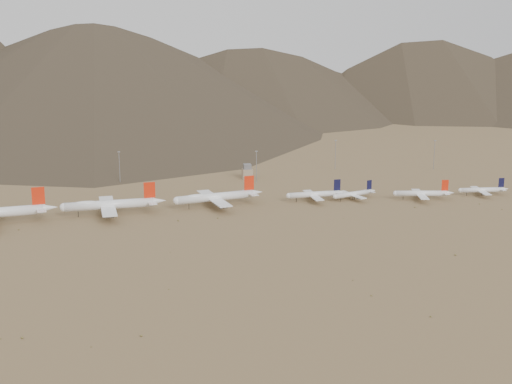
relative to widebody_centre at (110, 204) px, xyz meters
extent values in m
plane|color=#9B7B50|center=(80.86, -28.27, -7.16)|extent=(3000.00, 3000.00, 0.00)
cone|color=white|center=(-38.56, -3.89, 0.88)|extent=(11.79, 7.10, 5.77)
cube|color=white|center=(-43.49, -4.50, 1.04)|extent=(8.19, 22.14, 0.38)
cube|color=red|center=(-44.72, -4.66, 9.29)|extent=(8.08, 1.56, 11.38)
cylinder|color=white|center=(-0.30, -0.01, -0.08)|extent=(58.41, 8.89, 6.01)
sphere|color=white|center=(-29.35, -1.46, -0.08)|extent=(5.89, 5.89, 5.89)
cone|color=white|center=(32.25, 1.60, 0.37)|extent=(10.73, 5.92, 5.41)
cube|color=white|center=(-1.46, -0.07, -0.98)|extent=(11.94, 53.73, 0.75)
cube|color=white|center=(27.60, 1.37, 0.53)|extent=(6.24, 20.50, 0.36)
cube|color=red|center=(26.43, 1.31, 8.26)|extent=(7.58, 0.92, 10.67)
cylinder|color=black|center=(-20.64, -1.03, -5.12)|extent=(0.39, 0.39, 4.07)
cylinder|color=black|center=(0.79, 1.54, -5.12)|extent=(0.48, 0.48, 4.07)
cylinder|color=black|center=(0.94, -1.46, -5.12)|extent=(0.48, 0.48, 4.07)
ellipsoid|color=white|center=(-15.41, -0.77, 1.58)|extent=(18.82, 5.43, 3.61)
cylinder|color=slate|center=(-1.99, 10.58, -2.47)|extent=(5.95, 2.99, 2.71)
cylinder|color=slate|center=(-0.93, -10.73, -2.47)|extent=(5.95, 2.99, 2.71)
cylinder|color=slate|center=(-2.46, 20.17, -2.47)|extent=(5.95, 2.99, 2.71)
cylinder|color=slate|center=(-0.45, -20.31, -2.47)|extent=(5.95, 2.99, 2.71)
cylinder|color=white|center=(71.87, 7.86, -0.46)|extent=(55.11, 15.87, 5.68)
sphere|color=white|center=(44.85, 2.72, -0.46)|extent=(5.57, 5.57, 5.57)
cone|color=white|center=(102.14, 13.62, -0.04)|extent=(10.68, 6.88, 5.12)
cube|color=white|center=(70.79, 7.66, -1.31)|extent=(18.07, 51.19, 0.71)
cube|color=white|center=(97.82, 12.80, 0.11)|extent=(8.45, 19.75, 0.34)
cube|color=red|center=(96.73, 12.59, 7.42)|extent=(7.12, 1.84, 10.09)
cylinder|color=black|center=(52.96, 4.26, -5.23)|extent=(0.37, 0.37, 3.85)
cylinder|color=black|center=(72.69, 9.46, -5.23)|extent=(0.46, 0.46, 3.85)
cylinder|color=black|center=(73.22, 6.67, -5.23)|extent=(0.46, 0.46, 3.85)
ellipsoid|color=white|center=(57.82, 5.19, 1.10)|extent=(18.09, 7.48, 3.41)
cylinder|color=slate|center=(68.91, 17.56, -2.72)|extent=(5.88, 3.54, 2.56)
cylinder|color=slate|center=(72.68, -2.25, -2.72)|extent=(5.88, 3.54, 2.56)
cylinder|color=slate|center=(67.21, 26.48, -2.72)|extent=(5.88, 3.54, 2.56)
cylinder|color=slate|center=(74.37, -11.17, -2.72)|extent=(5.88, 3.54, 2.56)
cylinder|color=white|center=(143.37, 8.66, -2.33)|extent=(37.59, 5.03, 4.07)
sphere|color=white|center=(124.62, 8.18, -2.33)|extent=(3.99, 3.99, 3.99)
cone|color=white|center=(164.36, 9.20, -2.03)|extent=(6.84, 3.84, 3.66)
cube|color=white|center=(142.62, 8.64, -2.94)|extent=(6.82, 32.29, 0.51)
cube|color=white|center=(161.36, 9.12, -1.93)|extent=(3.69, 12.30, 0.24)
cube|color=black|center=(160.61, 9.10, 3.72)|extent=(4.88, 0.49, 8.04)
cylinder|color=black|center=(130.24, 8.33, -5.76)|extent=(0.43, 0.43, 2.79)
cylinder|color=black|center=(144.09, 9.70, -5.76)|extent=(0.54, 0.54, 2.79)
cylinder|color=black|center=(144.14, 7.66, -5.76)|extent=(0.54, 0.54, 2.79)
cylinder|color=slate|center=(142.39, 17.64, -3.95)|extent=(3.80, 1.93, 1.83)
cylinder|color=slate|center=(142.85, -0.36, -3.95)|extent=(3.80, 1.93, 1.83)
cylinder|color=white|center=(172.14, 7.07, -3.07)|extent=(31.25, 13.11, 3.45)
sphere|color=white|center=(157.05, 2.16, -3.07)|extent=(3.38, 3.38, 3.38)
cone|color=white|center=(189.05, 12.58, -2.81)|extent=(6.39, 4.72, 3.10)
cube|color=white|center=(171.54, 6.88, -3.59)|extent=(13.26, 27.45, 0.43)
cube|color=white|center=(186.63, 11.79, -2.73)|extent=(5.92, 10.72, 0.21)
cube|color=black|center=(186.03, 11.60, 2.05)|extent=(4.02, 1.57, 6.80)
cylinder|color=black|center=(161.58, 3.63, -5.98)|extent=(0.36, 0.36, 2.36)
cylinder|color=black|center=(172.48, 8.09, -5.98)|extent=(0.45, 0.45, 2.36)
cylinder|color=black|center=(173.01, 6.45, -5.98)|extent=(0.45, 0.45, 2.36)
cylinder|color=slate|center=(169.18, 14.12, -4.44)|extent=(3.50, 2.46, 1.55)
cylinder|color=slate|center=(173.90, -0.37, -4.44)|extent=(3.50, 2.46, 1.55)
cylinder|color=white|center=(219.90, -3.73, -2.42)|extent=(36.90, 10.95, 4.00)
sphere|color=white|center=(201.83, -0.22, -2.42)|extent=(3.92, 3.92, 3.92)
cone|color=white|center=(240.14, -7.67, -2.12)|extent=(7.19, 4.80, 3.60)
cube|color=white|center=(219.18, -3.59, -3.02)|extent=(11.80, 32.10, 0.50)
cube|color=white|center=(237.25, -7.10, -2.02)|extent=(5.54, 12.40, 0.24)
cube|color=red|center=(236.52, -6.96, 3.52)|extent=(4.77, 1.27, 7.89)
cylinder|color=black|center=(207.25, -1.27, -5.79)|extent=(0.42, 0.42, 2.73)
cylinder|color=black|center=(220.81, -2.89, -5.79)|extent=(0.53, 0.53, 2.73)
cylinder|color=black|center=(220.43, -4.85, -5.79)|extent=(0.53, 0.53, 2.73)
cylinder|color=slate|center=(220.86, 5.08, -4.01)|extent=(3.96, 2.47, 1.80)
cylinder|color=slate|center=(217.49, -12.26, -4.01)|extent=(3.96, 2.47, 1.80)
cylinder|color=white|center=(269.27, -0.47, -3.01)|extent=(32.40, 6.79, 3.50)
sphere|color=white|center=(253.25, 1.18, -3.01)|extent=(3.43, 3.43, 3.43)
cone|color=white|center=(287.21, -2.33, -2.75)|extent=(6.09, 3.73, 3.15)
cube|color=white|center=(268.63, -0.41, -3.54)|extent=(7.96, 27.99, 0.44)
cube|color=white|center=(284.65, -2.06, -2.66)|extent=(3.96, 10.73, 0.21)
cube|color=black|center=(284.01, -2.00, 2.19)|extent=(4.20, 0.74, 6.90)
cylinder|color=black|center=(258.06, 0.69, -5.96)|extent=(0.37, 0.37, 2.39)
cylinder|color=black|center=(270.00, 0.33, -5.96)|extent=(0.46, 0.46, 2.39)
cylinder|color=black|center=(269.82, -1.41, -5.96)|extent=(0.46, 0.46, 2.39)
cylinder|color=slate|center=(269.42, 7.28, -4.40)|extent=(3.37, 1.90, 1.57)
cylinder|color=slate|center=(267.83, -8.10, -4.40)|extent=(3.37, 1.90, 1.57)
cube|color=#9C856A|center=(110.86, 91.73, -3.16)|extent=(8.00, 8.00, 8.00)
cube|color=slate|center=(110.86, 91.73, 2.84)|extent=(6.00, 6.00, 4.00)
cylinder|color=gray|center=(8.54, 94.89, 5.34)|extent=(0.50, 0.50, 25.00)
cube|color=gray|center=(8.54, 94.89, 18.14)|extent=(2.00, 0.60, 0.80)
cylinder|color=gray|center=(115.13, 75.46, 5.34)|extent=(0.50, 0.50, 25.00)
cube|color=gray|center=(115.13, 75.46, 18.14)|extent=(2.00, 0.60, 0.80)
cylinder|color=gray|center=(192.86, 112.83, 5.34)|extent=(0.50, 0.50, 25.00)
cube|color=gray|center=(192.86, 112.83, 18.14)|extent=(2.00, 0.60, 0.80)
cylinder|color=gray|center=(276.20, 94.37, 5.34)|extent=(0.50, 0.50, 25.00)
cube|color=gray|center=(276.20, 94.37, 18.14)|extent=(2.00, 0.60, 0.80)
ellipsoid|color=olive|center=(117.06, -150.15, -6.97)|extent=(0.63, 0.63, 0.36)
ellipsoid|color=olive|center=(-45.37, -184.99, -6.87)|extent=(0.66, 0.66, 0.58)
ellipsoid|color=olive|center=(-55.75, -24.80, -6.80)|extent=(0.99, 0.99, 0.70)
ellipsoid|color=olive|center=(10.70, -193.90, -6.76)|extent=(1.06, 1.06, 0.80)
ellipsoid|color=olive|center=(68.77, -23.58, -6.79)|extent=(0.94, 0.94, 0.73)
ellipsoid|color=olive|center=(26.25, -143.97, -6.93)|extent=(0.63, 0.63, 0.44)
ellipsoid|color=olive|center=(262.06, -41.76, -6.84)|extent=(0.72, 0.72, 0.62)
ellipsoid|color=olive|center=(206.34, -23.73, -6.80)|extent=(1.08, 1.08, 0.70)
ellipsoid|color=olive|center=(135.22, -199.95, -6.81)|extent=(0.87, 0.87, 0.68)
ellipsoid|color=olive|center=(31.95, -87.31, -6.98)|extent=(0.60, 0.60, 0.34)
ellipsoid|color=olive|center=(-36.83, -186.13, -6.70)|extent=(1.06, 1.06, 0.91)
ellipsoid|color=olive|center=(254.76, -24.36, -6.87)|extent=(0.87, 0.87, 0.57)
ellipsoid|color=olive|center=(185.19, -124.83, -6.73)|extent=(1.07, 1.07, 0.85)
ellipsoid|color=olive|center=(118.67, -171.51, -6.87)|extent=(0.83, 0.83, 0.58)
ellipsoid|color=olive|center=(-9.22, -199.72, -7.00)|extent=(0.59, 0.59, 0.32)
ellipsoid|color=olive|center=(42.67, -24.68, -6.76)|extent=(1.04, 1.04, 0.79)
ellipsoid|color=olive|center=(148.87, -41.20, -6.92)|extent=(0.57, 0.57, 0.46)
camera|label=1|loc=(1.74, -467.10, 118.61)|focal=50.00mm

